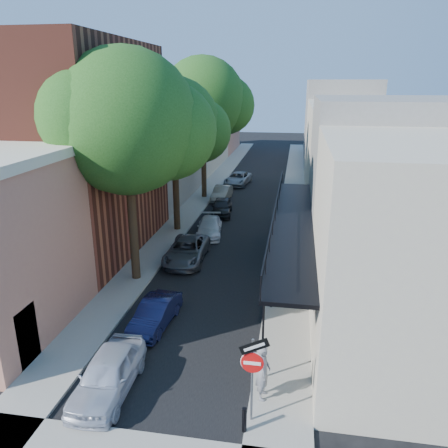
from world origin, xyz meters
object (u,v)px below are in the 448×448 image
at_px(sign_post, 253,366).
at_px(parked_car_c, 187,250).
at_px(parked_car_e, 222,207).
at_px(parked_car_f, 222,193).
at_px(oak_mid, 180,126).
at_px(parked_car_a, 108,374).
at_px(parked_car_g, 238,179).
at_px(oak_far, 209,101).
at_px(parked_car_d, 209,227).
at_px(oak_near, 137,125).
at_px(parked_car_b, 155,314).
at_px(bollard, 244,420).
at_px(pedestrian, 263,372).

relative_size(sign_post, parked_car_c, 0.66).
distance_m(parked_car_e, parked_car_f, 4.37).
height_order(oak_mid, parked_car_a, oak_mid).
xyz_separation_m(sign_post, parked_car_g, (-4.69, 31.61, -1.42)).
relative_size(oak_mid, oak_far, 0.86).
distance_m(parked_car_d, parked_car_g, 15.22).
bearing_deg(oak_mid, parked_car_e, 62.78).
distance_m(parked_car_c, parked_car_e, 9.32).
distance_m(oak_near, parked_car_b, 8.78).
distance_m(sign_post, parked_car_c, 12.95).
distance_m(bollard, pedestrian, 1.70).
bearing_deg(sign_post, bollard, -108.56).
relative_size(bollard, parked_car_a, 0.20).
xyz_separation_m(parked_car_a, parked_car_b, (0.24, 4.18, -0.11)).
xyz_separation_m(parked_car_a, pedestrian, (5.04, 0.43, 0.39)).
bearing_deg(oak_near, parked_car_a, -78.71).
bearing_deg(oak_near, parked_car_d, 74.51).
height_order(oak_far, parked_car_g, oak_far).
relative_size(oak_near, parked_car_f, 3.09).
bearing_deg(parked_car_e, parked_car_b, -95.90).
bearing_deg(oak_far, oak_near, -90.04).
xyz_separation_m(oak_near, parked_car_b, (1.97, -4.46, -7.31)).
distance_m(oak_far, parked_car_b, 22.88).
xyz_separation_m(oak_mid, parked_car_e, (2.02, 3.93, -6.43)).
height_order(parked_car_b, parked_car_d, parked_car_b).
distance_m(oak_far, pedestrian, 27.07).
xyz_separation_m(oak_mid, parked_car_a, (1.78, -16.60, -6.38)).
relative_size(bollard, parked_car_g, 0.18).
distance_m(oak_near, parked_car_e, 14.07).
bearing_deg(oak_far, bollard, -76.65).
distance_m(oak_mid, oak_far, 9.12).
relative_size(parked_car_f, pedestrian, 1.94).
relative_size(parked_car_c, parked_car_d, 1.17).
distance_m(oak_near, parked_car_a, 11.37).
xyz_separation_m(oak_near, parked_car_g, (1.83, 22.32, -7.26)).
bearing_deg(oak_far, parked_car_b, -84.80).
bearing_deg(oak_mid, sign_post, -69.14).
relative_size(sign_post, oak_far, 0.25).
relative_size(oak_near, oak_mid, 1.12).
relative_size(parked_car_b, parked_car_g, 0.79).
bearing_deg(parked_car_e, parked_car_d, -95.90).
xyz_separation_m(oak_far, parked_car_b, (1.95, -21.47, -7.69)).
bearing_deg(oak_near, oak_far, 89.96).
bearing_deg(bollard, parked_car_a, 166.39).
bearing_deg(parked_car_d, pedestrian, -80.02).
height_order(bollard, parked_car_g, parked_car_g).
xyz_separation_m(parked_car_b, parked_car_e, (0.00, 16.35, 0.06)).
bearing_deg(parked_car_g, parked_car_a, -82.88).
bearing_deg(parked_car_e, parked_car_a, -96.58).
xyz_separation_m(parked_car_e, parked_car_g, (-0.14, 10.42, -0.02)).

